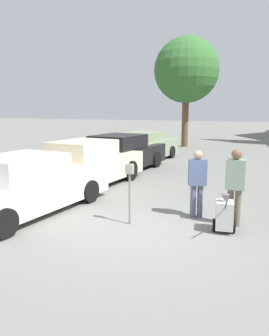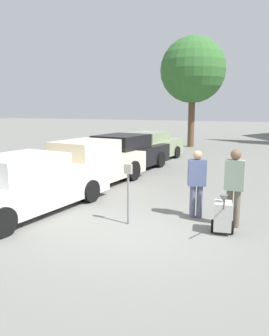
# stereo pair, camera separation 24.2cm
# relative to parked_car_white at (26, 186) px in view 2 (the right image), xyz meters

# --- Properties ---
(ground_plane) EXTENTS (120.00, 120.00, 0.00)m
(ground_plane) POSITION_rel_parked_car_white_xyz_m (3.17, -0.23, -0.68)
(ground_plane) COLOR slate
(parked_car_white) EXTENTS (2.40, 4.98, 1.50)m
(parked_car_white) POSITION_rel_parked_car_white_xyz_m (0.00, 0.00, 0.00)
(parked_car_white) COLOR silver
(parked_car_white) RESTS_ON ground_plane
(parked_car_cream) EXTENTS (2.42, 5.00, 1.57)m
(parked_car_cream) POSITION_rel_parked_car_white_xyz_m (0.00, 3.08, 0.05)
(parked_car_cream) COLOR beige
(parked_car_cream) RESTS_ON ground_plane
(parked_car_black) EXTENTS (2.53, 5.25, 1.55)m
(parked_car_black) POSITION_rel_parked_car_white_xyz_m (0.00, 5.97, 0.04)
(parked_car_black) COLOR black
(parked_car_black) RESTS_ON ground_plane
(parked_car_sage) EXTENTS (2.38, 4.93, 1.47)m
(parked_car_sage) POSITION_rel_parked_car_white_xyz_m (0.00, 8.97, 0.01)
(parked_car_sage) COLOR gray
(parked_car_sage) RESTS_ON ground_plane
(parking_meter) EXTENTS (0.18, 0.09, 1.41)m
(parking_meter) POSITION_rel_parked_car_white_xyz_m (2.78, 0.17, 0.30)
(parking_meter) COLOR slate
(parking_meter) RESTS_ON ground_plane
(person_worker) EXTENTS (0.47, 0.36, 1.66)m
(person_worker) POSITION_rel_parked_car_white_xyz_m (4.12, 1.23, 0.26)
(person_worker) COLOR #515670
(person_worker) RESTS_ON ground_plane
(person_supervisor) EXTENTS (0.42, 0.23, 1.76)m
(person_supervisor) POSITION_rel_parked_car_white_xyz_m (5.02, 0.93, 0.33)
(person_supervisor) COLOR #665B4C
(person_supervisor) RESTS_ON ground_plane
(equipment_cart) EXTENTS (0.51, 1.00, 1.00)m
(equipment_cart) POSITION_rel_parked_car_white_xyz_m (4.87, 0.46, -0.29)
(equipment_cart) COLOR #B2B2AD
(equipment_cart) RESTS_ON ground_plane
(shade_tree) EXTENTS (4.32, 4.32, 7.27)m
(shade_tree) POSITION_rel_parked_car_white_xyz_m (0.53, 15.78, 4.40)
(shade_tree) COLOR brown
(shade_tree) RESTS_ON ground_plane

